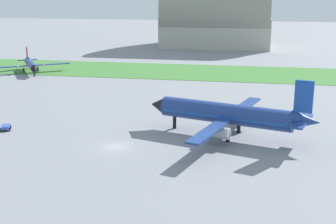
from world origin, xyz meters
TOP-DOWN VIEW (x-y plane):
  - ground_plane at (0.00, 0.00)m, footprint 600.00×600.00m
  - grass_taxiway_strip at (0.00, 72.27)m, footprint 360.00×28.00m
  - airplane_taxiing_turboprop at (-45.75, 62.21)m, footprint 21.02×18.42m
  - airplane_midfield_jet at (18.46, 9.01)m, footprint 31.30×31.62m
  - baggage_cart_near_gate at (-22.97, 5.42)m, footprint 2.53×2.87m
  - hangar_distant at (5.98, 139.13)m, footprint 47.30×32.52m

SIDE VIEW (x-z plane):
  - ground_plane at x=0.00m, z-range 0.00..0.00m
  - grass_taxiway_strip at x=0.00m, z-range 0.00..0.08m
  - baggage_cart_near_gate at x=-22.97m, z-range 0.12..1.02m
  - airplane_taxiing_turboprop at x=-45.75m, z-range -0.97..6.27m
  - airplane_midfield_jet at x=18.46m, z-range -1.60..9.84m
  - hangar_distant at x=5.98m, z-range -2.80..29.72m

